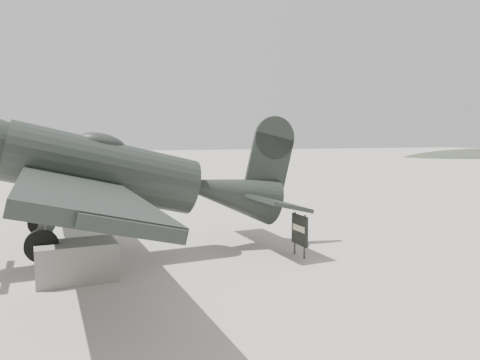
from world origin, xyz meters
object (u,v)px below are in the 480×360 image
object	(u,v)px
lowwing_monoplane	(122,175)
equipment_block	(76,261)
highwing_monoplane	(77,154)
sign_board	(300,231)

from	to	relation	value
lowwing_monoplane	equipment_block	bearing A→B (deg)	-130.45
highwing_monoplane	sign_board	world-z (taller)	highwing_monoplane
lowwing_monoplane	equipment_block	world-z (taller)	lowwing_monoplane
equipment_block	lowwing_monoplane	bearing A→B (deg)	55.16
lowwing_monoplane	equipment_block	xyz separation A→B (m)	(-1.17, -1.68, -1.84)
lowwing_monoplane	sign_board	world-z (taller)	lowwing_monoplane
highwing_monoplane	equipment_block	world-z (taller)	highwing_monoplane
equipment_block	sign_board	distance (m)	5.82
lowwing_monoplane	highwing_monoplane	world-z (taller)	lowwing_monoplane
lowwing_monoplane	sign_board	bearing A→B (deg)	-21.45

